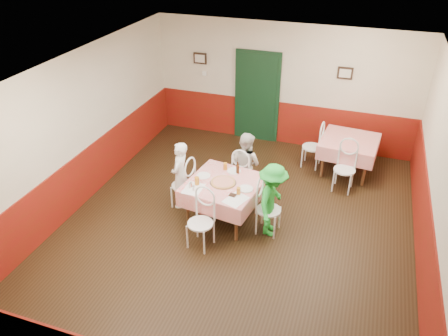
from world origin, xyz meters
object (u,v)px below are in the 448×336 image
(glass_c, at_px, (225,166))
(beer_bottle, at_px, (238,168))
(diner_right, at_px, (272,200))
(pizza, at_px, (223,182))
(chair_left, at_px, (183,185))
(second_table, at_px, (347,156))
(chair_far, at_px, (244,175))
(chair_near, at_px, (200,224))
(glass_a, at_px, (197,181))
(chair_second_b, at_px, (344,170))
(diner_left, at_px, (180,175))
(chair_right, at_px, (269,210))
(main_table, at_px, (224,201))
(diner_far, at_px, (245,164))
(chair_second_a, at_px, (312,147))
(wallet, at_px, (233,195))
(glass_b, at_px, (239,191))

(glass_c, relative_size, beer_bottle, 0.61)
(beer_bottle, bearing_deg, diner_right, -32.81)
(pizza, height_order, beer_bottle, beer_bottle)
(chair_left, distance_m, pizza, 0.91)
(second_table, bearing_deg, chair_far, -139.40)
(chair_far, xyz_separation_m, chair_near, (-0.24, -1.68, 0.00))
(glass_a, bearing_deg, chair_left, 141.74)
(chair_second_b, distance_m, diner_left, 3.21)
(chair_right, bearing_deg, second_table, -20.30)
(main_table, height_order, chair_near, chair_near)
(main_table, distance_m, chair_near, 0.85)
(chair_far, bearing_deg, diner_far, -89.84)
(chair_second_a, bearing_deg, wallet, -13.15)
(beer_bottle, bearing_deg, pizza, -110.33)
(chair_right, bearing_deg, diner_right, -94.99)
(glass_a, bearing_deg, diner_right, 3.85)
(glass_b, relative_size, glass_c, 0.95)
(second_table, bearing_deg, wallet, -121.33)
(chair_second_a, relative_size, pizza, 2.10)
(second_table, distance_m, wallet, 3.22)
(wallet, bearing_deg, chair_right, 28.99)
(chair_second_a, bearing_deg, chair_second_b, 50.33)
(wallet, bearing_deg, diner_left, 166.15)
(wallet, bearing_deg, chair_left, 165.58)
(chair_far, relative_size, beer_bottle, 4.15)
(pizza, distance_m, glass_c, 0.46)
(chair_right, xyz_separation_m, chair_second_b, (1.09, 1.76, 0.00))
(chair_second_b, xyz_separation_m, diner_far, (-1.80, -0.75, 0.20))
(diner_far, bearing_deg, second_table, -118.66)
(chair_left, height_order, beer_bottle, beer_bottle)
(chair_second_a, relative_size, chair_second_b, 1.00)
(chair_right, height_order, chair_near, same)
(glass_b, xyz_separation_m, diner_left, (-1.24, 0.39, -0.17))
(chair_left, relative_size, glass_c, 6.76)
(wallet, bearing_deg, second_table, 66.76)
(second_table, xyz_separation_m, glass_a, (-2.35, -2.61, 0.46))
(chair_far, relative_size, pizza, 2.10)
(pizza, distance_m, wallet, 0.42)
(beer_bottle, distance_m, wallet, 0.72)
(main_table, relative_size, wallet, 11.09)
(second_table, xyz_separation_m, diner_right, (-1.04, -2.52, 0.29))
(glass_c, bearing_deg, diner_left, -158.99)
(glass_b, bearing_deg, chair_right, 16.18)
(chair_far, height_order, chair_second_a, same)
(glass_a, height_order, beer_bottle, beer_bottle)
(second_table, bearing_deg, glass_c, -136.13)
(wallet, bearing_deg, glass_b, 52.07)
(glass_b, distance_m, diner_left, 1.31)
(second_table, xyz_separation_m, beer_bottle, (-1.80, -2.03, 0.49))
(chair_right, relative_size, wallet, 8.18)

